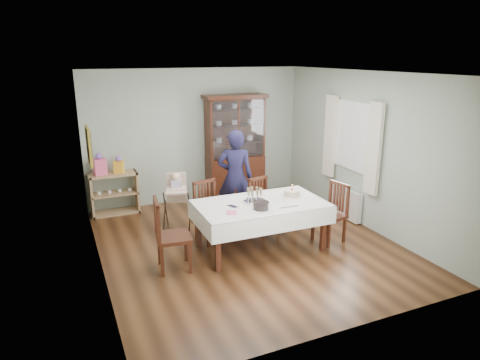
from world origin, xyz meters
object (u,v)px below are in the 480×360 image
chair_far_right (264,216)px  dining_table (260,225)px  chair_far_left (211,223)px  chair_end_right (330,224)px  china_cabinet (235,146)px  gift_bag_pink (100,165)px  sideboard (114,193)px  chair_end_left (173,249)px  birthday_cake (292,193)px  champagne_tray (255,197)px  gift_bag_orange (119,165)px  high_chair (177,207)px  woman (235,177)px

chair_far_right → dining_table: bearing=-134.4°
chair_far_left → chair_end_right: (1.76, -0.81, -0.00)m
china_cabinet → gift_bag_pink: 2.72m
dining_table → chair_far_right: bearing=58.8°
chair_end_right → gift_bag_pink: size_ratio=2.32×
dining_table → sideboard: 3.13m
chair_end_left → birthday_cake: bearing=-77.8°
champagne_tray → gift_bag_orange: size_ratio=1.04×
dining_table → chair_end_right: 1.18m
sideboard → chair_far_right: bearing=-40.8°
sideboard → chair_end_left: size_ratio=0.85×
dining_table → high_chair: 1.61m
sideboard → champagne_tray: 3.05m
dining_table → champagne_tray: champagne_tray is taller
dining_table → china_cabinet: bearing=75.9°
china_cabinet → birthday_cake: size_ratio=7.24×
china_cabinet → chair_far_right: 2.10m
chair_end_right → high_chair: bearing=-136.0°
birthday_cake → champagne_tray: bearing=177.3°
china_cabinet → gift_bag_orange: (-2.38, 0.00, -0.18)m
dining_table → chair_far_left: (-0.61, 0.60, -0.09)m
sideboard → chair_far_right: 2.95m
chair_end_right → woman: woman is taller
gift_bag_pink → birthday_cake: bearing=-41.9°
high_chair → woman: bearing=9.9°
dining_table → champagne_tray: bearing=118.8°
gift_bag_orange → champagne_tray: bearing=-54.5°
dining_table → chair_end_left: (-1.44, -0.11, -0.07)m
chair_far_left → high_chair: 0.78m
woman → chair_far_right: bearing=140.7°
woman → birthday_cake: woman is taller
gift_bag_orange → gift_bag_pink: bearing=180.0°
high_chair → chair_far_left: bearing=-43.8°
chair_end_right → birthday_cake: 0.82m
high_chair → gift_bag_orange: gift_bag_orange is taller
dining_table → gift_bag_orange: bearing=125.2°
chair_end_left → birthday_cake: size_ratio=3.51×
chair_end_left → champagne_tray: chair_end_left is taller
chair_end_left → gift_bag_orange: gift_bag_orange is taller
dining_table → chair_far_right: (0.35, 0.58, -0.11)m
champagne_tray → birthday_cake: bearing=-2.7°
chair_far_left → champagne_tray: 0.91m
china_cabinet → chair_far_left: (-1.23, -1.88, -0.83)m
chair_far_left → chair_far_right: (0.96, -0.02, -0.02)m
chair_far_left → birthday_cake: chair_far_left is taller
chair_end_left → high_chair: (0.46, 1.39, 0.09)m
chair_end_right → woman: 1.84m
china_cabinet → gift_bag_pink: (-2.72, 0.00, -0.14)m
sideboard → chair_far_left: chair_far_left is taller
high_chair → chair_far_right: bearing=-10.4°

